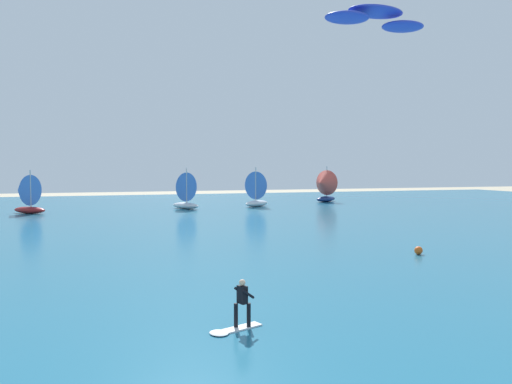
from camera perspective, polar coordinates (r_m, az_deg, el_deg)
ocean at (r=53.59m, az=-10.53°, el=-3.01°), size 160.00×90.00×0.10m
kitesurfer at (r=16.97m, az=-2.13°, el=-13.69°), size 2.02×1.24×1.67m
kite at (r=21.54m, az=13.71°, el=19.00°), size 4.84×2.21×0.71m
sailboat_far_left at (r=64.84m, az=-8.57°, el=0.23°), size 4.45×4.78×5.31m
sailboat_center_horizon at (r=68.00m, az=0.41°, el=0.43°), size 4.88×4.56×5.42m
sailboat_near_shore at (r=63.58m, az=-25.20°, el=-0.16°), size 4.58×4.26×5.08m
sailboat_mid_left at (r=76.98m, az=7.86°, el=0.74°), size 4.99×4.57×5.55m
marker_buoy at (r=32.40m, az=18.32°, el=-6.45°), size 0.51×0.51×0.51m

